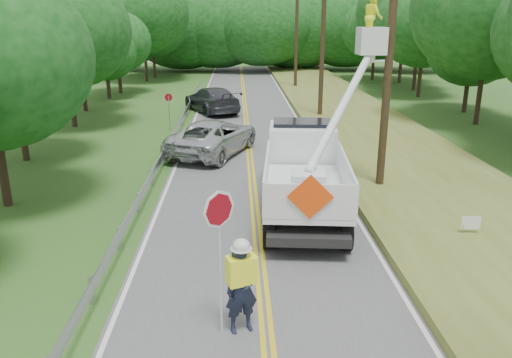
{
  "coord_description": "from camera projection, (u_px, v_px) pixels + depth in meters",
  "views": [
    {
      "loc": [
        -0.59,
        -9.84,
        6.57
      ],
      "look_at": [
        0.0,
        6.0,
        1.5
      ],
      "focal_mm": 35.6,
      "sensor_mm": 36.0,
      "label": 1
    }
  ],
  "objects": [
    {
      "name": "suv_darkgrey",
      "position": [
        212.0,
        100.0,
        36.47
      ],
      "size": [
        4.75,
        6.58,
        1.77
      ],
      "primitive_type": "imported",
      "rotation": [
        0.0,
        0.0,
        3.56
      ],
      "color": "#3B3D44",
      "rests_on": "road"
    },
    {
      "name": "flagger",
      "position": [
        241.0,
        283.0,
        10.78
      ],
      "size": [
        1.17,
        0.74,
        3.29
      ],
      "color": "#191E33",
      "rests_on": "road"
    },
    {
      "name": "yard_sign",
      "position": [
        471.0,
        224.0,
        15.36
      ],
      "size": [
        0.57,
        0.08,
        0.83
      ],
      "color": "white",
      "rests_on": "ground"
    },
    {
      "name": "stop_sign_permanent",
      "position": [
        169.0,
        107.0,
        30.28
      ],
      "size": [
        0.46,
        0.2,
        2.26
      ],
      "color": "#A0A2A8",
      "rests_on": "ground"
    },
    {
      "name": "treeline_left",
      "position": [
        107.0,
        30.0,
        38.1
      ],
      "size": [
        9.56,
        54.17,
        11.26
      ],
      "color": "#332319",
      "rests_on": "ground"
    },
    {
      "name": "suv_silver",
      "position": [
        214.0,
        137.0,
        25.29
      ],
      "size": [
        4.98,
        6.82,
        1.72
      ],
      "primitive_type": "imported",
      "rotation": [
        0.0,
        0.0,
        2.76
      ],
      "color": "silver",
      "rests_on": "road"
    },
    {
      "name": "guardrail",
      "position": [
        169.0,
        144.0,
        25.26
      ],
      "size": [
        0.18,
        48.0,
        0.77
      ],
      "color": "#A0A2A8",
      "rests_on": "ground"
    },
    {
      "name": "bucket_truck",
      "position": [
        308.0,
        159.0,
        18.42
      ],
      "size": [
        4.72,
        7.91,
        7.41
      ],
      "color": "black",
      "rests_on": "road"
    },
    {
      "name": "treeline_horizon",
      "position": [
        248.0,
        26.0,
        63.37
      ],
      "size": [
        55.14,
        13.94,
        10.88
      ],
      "color": "#0D410F",
      "rests_on": "ground"
    },
    {
      "name": "ground",
      "position": [
        266.0,
        324.0,
        11.39
      ],
      "size": [
        140.0,
        140.0,
        0.0
      ],
      "primitive_type": "plane",
      "color": "#315522",
      "rests_on": "ground"
    },
    {
      "name": "treeline_right",
      "position": [
        468.0,
        23.0,
        34.82
      ],
      "size": [
        11.19,
        52.65,
        11.4
      ],
      "color": "#332319",
      "rests_on": "ground"
    },
    {
      "name": "tall_grass_verge",
      "position": [
        394.0,
        154.0,
        24.92
      ],
      "size": [
        7.0,
        96.0,
        0.3
      ],
      "primitive_type": "cube",
      "color": "brown",
      "rests_on": "ground"
    },
    {
      "name": "road",
      "position": [
        250.0,
        158.0,
        24.71
      ],
      "size": [
        7.2,
        96.0,
        0.03
      ],
      "color": "#515154",
      "rests_on": "ground"
    },
    {
      "name": "utility_poles",
      "position": [
        345.0,
        43.0,
        26.15
      ],
      "size": [
        1.6,
        43.3,
        10.0
      ],
      "color": "black",
      "rests_on": "ground"
    }
  ]
}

